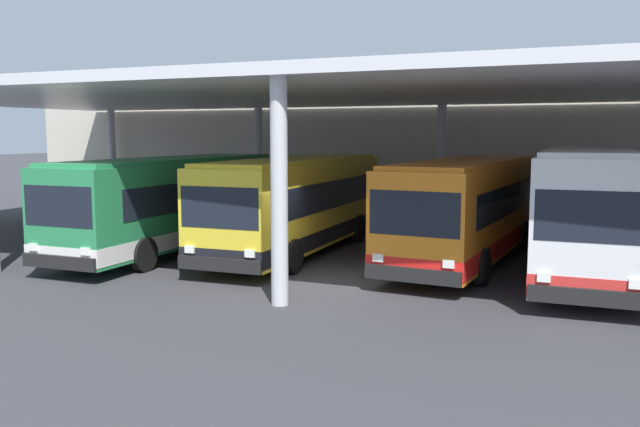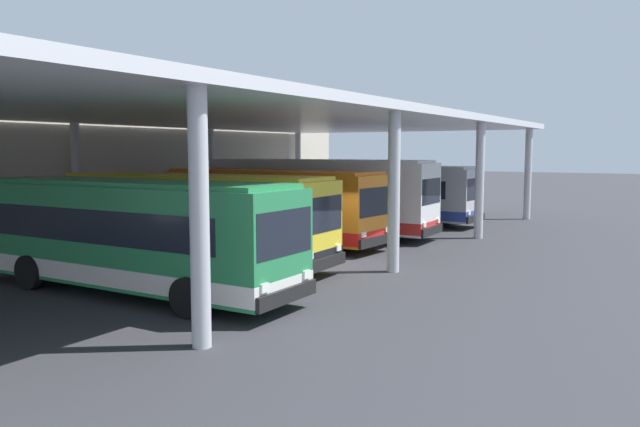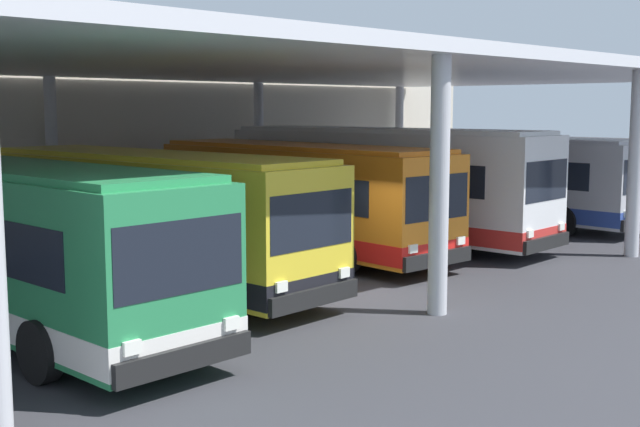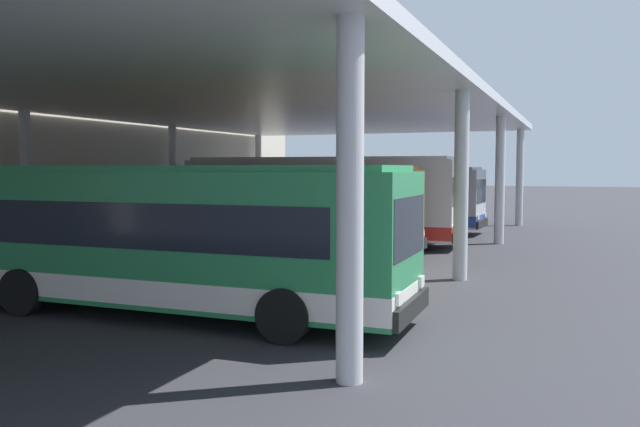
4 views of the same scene
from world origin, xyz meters
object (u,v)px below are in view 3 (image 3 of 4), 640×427
at_px(bus_middle_bay, 298,197).
at_px(bus_far_bay, 383,183).
at_px(bus_second_bay, 150,217).
at_px(bus_departing, 502,178).
at_px(bus_nearest_bay, 13,244).

distance_m(bus_middle_bay, bus_far_bay, 3.51).
bearing_deg(bus_second_bay, bus_middle_bay, 7.62).
bearing_deg(bus_far_bay, bus_departing, -4.68).
height_order(bus_nearest_bay, bus_departing, same).
height_order(bus_far_bay, bus_departing, bus_far_bay).
bearing_deg(bus_nearest_bay, bus_departing, 4.08).
bearing_deg(bus_middle_bay, bus_departing, -4.67).
bearing_deg(bus_middle_bay, bus_nearest_bay, -167.27).
bearing_deg(bus_departing, bus_nearest_bay, -175.92).
bearing_deg(bus_nearest_bay, bus_far_bay, 8.17).
xyz_separation_m(bus_far_bay, bus_departing, (6.16, -0.50, -0.19)).
height_order(bus_middle_bay, bus_departing, same).
xyz_separation_m(bus_second_bay, bus_departing, (15.20, -0.05, 0.00)).
height_order(bus_nearest_bay, bus_second_bay, same).
relative_size(bus_nearest_bay, bus_far_bay, 0.93).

